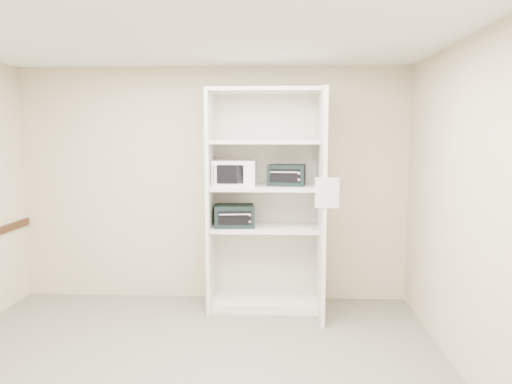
{
  "coord_description": "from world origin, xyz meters",
  "views": [
    {
      "loc": [
        0.78,
        -3.75,
        1.94
      ],
      "look_at": [
        0.54,
        1.29,
        1.35
      ],
      "focal_mm": 35.0,
      "sensor_mm": 36.0,
      "label": 1
    }
  ],
  "objects_px": {
    "shelving_unit": "(269,207)",
    "microwave": "(235,173)",
    "toaster_oven_lower": "(234,216)",
    "toaster_oven_upper": "(287,175)"
  },
  "relations": [
    {
      "from": "shelving_unit",
      "to": "microwave",
      "type": "relative_size",
      "value": 5.22
    },
    {
      "from": "microwave",
      "to": "toaster_oven_lower",
      "type": "relative_size",
      "value": 1.08
    },
    {
      "from": "microwave",
      "to": "toaster_oven_lower",
      "type": "height_order",
      "value": "microwave"
    },
    {
      "from": "shelving_unit",
      "to": "toaster_oven_lower",
      "type": "relative_size",
      "value": 5.65
    },
    {
      "from": "shelving_unit",
      "to": "toaster_oven_lower",
      "type": "height_order",
      "value": "shelving_unit"
    },
    {
      "from": "shelving_unit",
      "to": "toaster_oven_upper",
      "type": "height_order",
      "value": "shelving_unit"
    },
    {
      "from": "shelving_unit",
      "to": "microwave",
      "type": "distance_m",
      "value": 0.54
    },
    {
      "from": "shelving_unit",
      "to": "toaster_oven_lower",
      "type": "xyz_separation_m",
      "value": [
        -0.38,
        -0.04,
        -0.09
      ]
    },
    {
      "from": "shelving_unit",
      "to": "toaster_oven_lower",
      "type": "bearing_deg",
      "value": -173.34
    },
    {
      "from": "shelving_unit",
      "to": "microwave",
      "type": "height_order",
      "value": "shelving_unit"
    }
  ]
}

